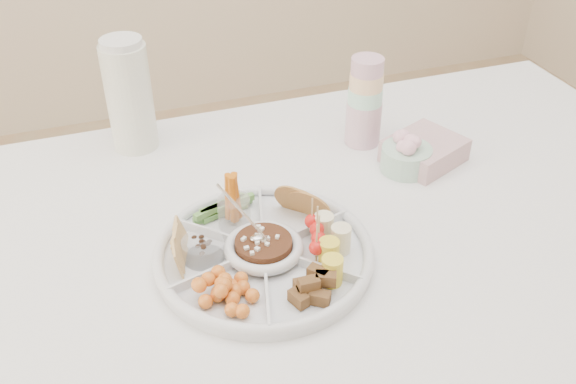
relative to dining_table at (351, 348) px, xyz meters
name	(u,v)px	position (x,y,z in m)	size (l,w,h in m)	color
dining_table	(351,348)	(0.00, 0.00, 0.00)	(1.52, 1.02, 0.76)	white
party_tray	(264,251)	(-0.22, -0.06, 0.40)	(0.38, 0.38, 0.04)	silver
bean_dip	(264,247)	(-0.22, -0.06, 0.41)	(0.10, 0.10, 0.04)	#5D3019
tortillas	(295,201)	(-0.13, 0.03, 0.42)	(0.10, 0.10, 0.06)	#AE653C
carrot_cucumber	(225,196)	(-0.25, 0.07, 0.44)	(0.12, 0.12, 0.11)	#CC620E
pita_raisins	(188,245)	(-0.34, -0.03, 0.42)	(0.10, 0.10, 0.06)	tan
cherries	(226,292)	(-0.31, -0.15, 0.42)	(0.11, 0.11, 0.04)	orange
granola_chunks	(307,288)	(-0.18, -0.19, 0.42)	(0.09, 0.09, 0.04)	brown
banana_tomato	(338,231)	(-0.09, -0.09, 0.44)	(0.12, 0.12, 0.10)	#FFE477
cup_stack	(365,99)	(0.12, 0.25, 0.49)	(0.08, 0.08, 0.22)	beige
thermos	(129,94)	(-0.37, 0.41, 0.51)	(0.10, 0.10, 0.26)	silver
flower_bowl	(407,154)	(0.16, 0.12, 0.42)	(0.11, 0.11, 0.08)	#A6DFBB
napkin_stack	(424,151)	(0.21, 0.14, 0.40)	(0.15, 0.13, 0.05)	#C99EA2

